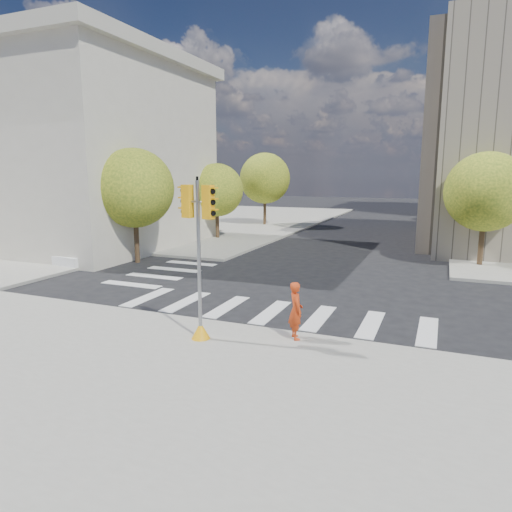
{
  "coord_description": "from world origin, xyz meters",
  "views": [
    {
      "loc": [
        5.52,
        -17.08,
        5.03
      ],
      "look_at": [
        -0.61,
        -2.19,
        2.1
      ],
      "focal_mm": 32.0,
      "sensor_mm": 36.0,
      "label": 1
    }
  ],
  "objects_px": {
    "photographer": "(296,310)",
    "planter_wall": "(41,258)",
    "lamp_near": "(491,181)",
    "lamp_far": "(477,178)",
    "traffic_signal": "(199,272)"
  },
  "relations": [
    {
      "from": "photographer",
      "to": "planter_wall",
      "type": "xyz_separation_m",
      "value": [
        -16.66,
        5.94,
        -0.62
      ]
    },
    {
      "from": "lamp_near",
      "to": "planter_wall",
      "type": "bearing_deg",
      "value": -151.17
    },
    {
      "from": "lamp_near",
      "to": "photographer",
      "type": "xyz_separation_m",
      "value": [
        -6.34,
        -18.6,
        -3.56
      ]
    },
    {
      "from": "lamp_far",
      "to": "planter_wall",
      "type": "relative_size",
      "value": 1.35
    },
    {
      "from": "lamp_far",
      "to": "traffic_signal",
      "type": "xyz_separation_m",
      "value": [
        -8.97,
        -33.69,
        -2.39
      ]
    },
    {
      "from": "lamp_near",
      "to": "photographer",
      "type": "relative_size",
      "value": 4.67
    },
    {
      "from": "lamp_near",
      "to": "traffic_signal",
      "type": "distance_m",
      "value": 21.76
    },
    {
      "from": "lamp_far",
      "to": "traffic_signal",
      "type": "distance_m",
      "value": 34.94
    },
    {
      "from": "lamp_near",
      "to": "lamp_far",
      "type": "height_order",
      "value": "same"
    },
    {
      "from": "lamp_near",
      "to": "traffic_signal",
      "type": "relative_size",
      "value": 1.69
    },
    {
      "from": "lamp_far",
      "to": "planter_wall",
      "type": "distance_m",
      "value": 35.46
    },
    {
      "from": "photographer",
      "to": "planter_wall",
      "type": "bearing_deg",
      "value": 36.76
    },
    {
      "from": "lamp_far",
      "to": "photographer",
      "type": "height_order",
      "value": "lamp_far"
    },
    {
      "from": "lamp_near",
      "to": "traffic_signal",
      "type": "bearing_deg",
      "value": -114.49
    },
    {
      "from": "photographer",
      "to": "planter_wall",
      "type": "height_order",
      "value": "photographer"
    }
  ]
}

